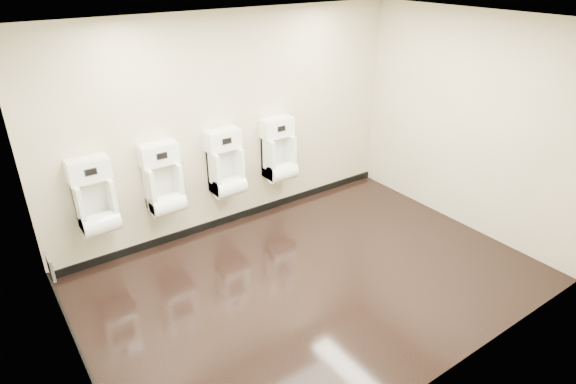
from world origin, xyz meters
name	(u,v)px	position (x,y,z in m)	size (l,w,h in m)	color
ground	(313,280)	(0.00, 0.00, 0.00)	(5.00, 3.50, 0.00)	black
ceiling	(321,25)	(0.00, 0.00, 2.80)	(5.00, 3.50, 0.00)	white
back_wall	(233,124)	(0.00, 1.75, 1.40)	(5.00, 0.02, 2.80)	beige
front_wall	(460,245)	(0.00, -1.75, 1.40)	(5.00, 0.02, 2.80)	beige
left_wall	(55,245)	(-2.50, 0.00, 1.40)	(0.02, 3.50, 2.80)	beige
right_wall	(469,124)	(2.50, 0.00, 1.40)	(0.02, 3.50, 2.80)	beige
tile_overlay_left	(56,245)	(-2.50, 0.00, 1.40)	(0.01, 3.50, 2.80)	white
skirting_back	(238,216)	(0.00, 1.74, 0.05)	(5.00, 0.02, 0.10)	black
skirting_left	(90,374)	(-2.49, 0.00, 0.05)	(0.02, 3.50, 0.10)	black
access_panel	(50,267)	(-2.48, 1.20, 0.50)	(0.04, 0.25, 0.25)	#9E9EA3
urinal_0	(96,202)	(-1.85, 1.60, 0.89)	(0.46, 0.35, 0.86)	white
urinal_1	(164,184)	(-1.06, 1.60, 0.89)	(0.46, 0.35, 0.86)	white
urinal_2	(226,168)	(-0.21, 1.60, 0.89)	(0.46, 0.35, 0.86)	white
urinal_3	(279,154)	(0.62, 1.60, 0.89)	(0.46, 0.35, 0.86)	white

